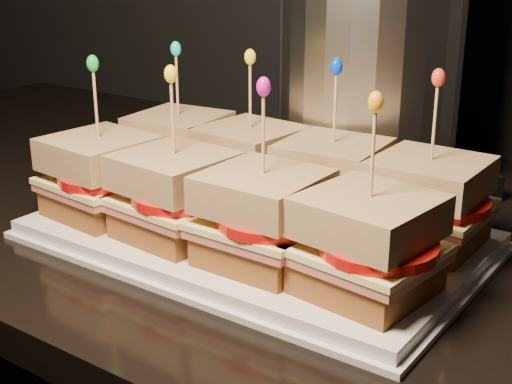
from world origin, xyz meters
The scene contains 61 objects.
platter centered at (-0.50, 1.56, 0.90)m, with size 0.43×0.27×0.02m, color white.
platter_rim centered at (-0.50, 1.56, 0.89)m, with size 0.44×0.28×0.01m, color white.
sandwich_0_bread_bot centered at (-0.65, 1.62, 0.92)m, with size 0.09×0.09×0.03m, color #60310F.
sandwich_0_ham centered at (-0.65, 1.62, 0.94)m, with size 0.10×0.10×0.01m, color #BB6157.
sandwich_0_cheese centered at (-0.65, 1.62, 0.94)m, with size 0.11×0.10×0.01m, color #FCF397.
sandwich_0_tomato centered at (-0.64, 1.62, 0.95)m, with size 0.09×0.09×0.01m, color red.
sandwich_0_bread_top centered at (-0.65, 1.62, 0.97)m, with size 0.10×0.10×0.03m, color #682E0D.
sandwich_0_pick centered at (-0.65, 1.62, 1.02)m, with size 0.00×0.00×0.09m, color tan.
sandwich_0_frill centered at (-0.65, 1.62, 1.06)m, with size 0.01×0.01×0.02m, color #0AC9C7.
sandwich_1_bread_bot centered at (-0.55, 1.62, 0.92)m, with size 0.09×0.09×0.03m, color #60310F.
sandwich_1_ham centered at (-0.55, 1.62, 0.94)m, with size 0.10×0.10×0.01m, color #BB6157.
sandwich_1_cheese centered at (-0.55, 1.62, 0.94)m, with size 0.11×0.10×0.01m, color #FCF397.
sandwich_1_tomato centered at (-0.54, 1.62, 0.95)m, with size 0.09×0.09×0.01m, color red.
sandwich_1_bread_top centered at (-0.55, 1.62, 0.97)m, with size 0.10×0.10×0.03m, color #682E0D.
sandwich_1_pick centered at (-0.55, 1.62, 1.02)m, with size 0.00×0.00×0.09m, color tan.
sandwich_1_frill centered at (-0.55, 1.62, 1.06)m, with size 0.01×0.01×0.02m, color yellow.
sandwich_2_bread_bot centered at (-0.45, 1.62, 0.92)m, with size 0.09×0.09×0.03m, color #60310F.
sandwich_2_ham centered at (-0.45, 1.62, 0.94)m, with size 0.10×0.10×0.01m, color #BB6157.
sandwich_2_cheese centered at (-0.45, 1.62, 0.94)m, with size 0.11×0.10×0.01m, color #FCF397.
sandwich_2_tomato centered at (-0.43, 1.62, 0.95)m, with size 0.09×0.09×0.01m, color red.
sandwich_2_bread_top centered at (-0.45, 1.62, 0.97)m, with size 0.10×0.10×0.03m, color #682E0D.
sandwich_2_pick centered at (-0.45, 1.62, 1.02)m, with size 0.00×0.00×0.09m, color tan.
sandwich_2_frill centered at (-0.45, 1.62, 1.06)m, with size 0.01×0.01×0.02m, color #033BCC.
sandwich_3_bread_bot centered at (-0.34, 1.62, 0.92)m, with size 0.09×0.09×0.03m, color #60310F.
sandwich_3_ham centered at (-0.34, 1.62, 0.94)m, with size 0.10×0.10×0.01m, color #BB6157.
sandwich_3_cheese centered at (-0.34, 1.62, 0.94)m, with size 0.11×0.10×0.01m, color #FCF397.
sandwich_3_tomato centered at (-0.33, 1.62, 0.95)m, with size 0.09×0.09×0.01m, color red.
sandwich_3_bread_top centered at (-0.34, 1.62, 0.97)m, with size 0.10×0.10×0.03m, color #682E0D.
sandwich_3_pick centered at (-0.34, 1.62, 1.02)m, with size 0.00×0.00×0.09m, color tan.
sandwich_3_frill centered at (-0.34, 1.62, 1.06)m, with size 0.01×0.01×0.02m, color red.
sandwich_4_bread_bot centered at (-0.65, 1.50, 0.92)m, with size 0.09×0.09×0.03m, color #60310F.
sandwich_4_ham centered at (-0.65, 1.50, 0.94)m, with size 0.10×0.10×0.01m, color #BB6157.
sandwich_4_cheese centered at (-0.65, 1.50, 0.94)m, with size 0.11×0.10×0.01m, color #FCF397.
sandwich_4_tomato centered at (-0.64, 1.49, 0.95)m, with size 0.09×0.09×0.01m, color red.
sandwich_4_bread_top centered at (-0.65, 1.50, 0.97)m, with size 0.10×0.10×0.03m, color #682E0D.
sandwich_4_pick centered at (-0.65, 1.50, 1.02)m, with size 0.00×0.00×0.09m, color tan.
sandwich_4_frill centered at (-0.65, 1.50, 1.06)m, with size 0.01×0.01×0.02m, color green.
sandwich_5_bread_bot centered at (-0.55, 1.50, 0.92)m, with size 0.09×0.09×0.03m, color #60310F.
sandwich_5_ham centered at (-0.55, 1.50, 0.94)m, with size 0.10×0.10×0.01m, color #BB6157.
sandwich_5_cheese centered at (-0.55, 1.50, 0.94)m, with size 0.11×0.10×0.01m, color #FCF397.
sandwich_5_tomato centered at (-0.54, 1.49, 0.95)m, with size 0.09×0.09×0.01m, color red.
sandwich_5_bread_top centered at (-0.55, 1.50, 0.97)m, with size 0.10×0.10×0.03m, color #682E0D.
sandwich_5_pick centered at (-0.55, 1.50, 1.02)m, with size 0.00×0.00×0.09m, color tan.
sandwich_5_frill centered at (-0.55, 1.50, 1.06)m, with size 0.01×0.01×0.02m, color yellow.
sandwich_6_bread_bot centered at (-0.45, 1.50, 0.92)m, with size 0.09×0.09×0.03m, color #60310F.
sandwich_6_ham centered at (-0.45, 1.50, 0.94)m, with size 0.10×0.10×0.01m, color #BB6157.
sandwich_6_cheese centered at (-0.45, 1.50, 0.94)m, with size 0.11×0.10×0.01m, color #FCF397.
sandwich_6_tomato centered at (-0.43, 1.49, 0.95)m, with size 0.09×0.09×0.01m, color red.
sandwich_6_bread_top centered at (-0.45, 1.50, 0.97)m, with size 0.10×0.10×0.03m, color #682E0D.
sandwich_6_pick centered at (-0.45, 1.50, 1.02)m, with size 0.00×0.00×0.09m, color tan.
sandwich_6_frill centered at (-0.45, 1.50, 1.06)m, with size 0.01×0.01×0.02m, color #D210A9.
sandwich_7_bread_bot centered at (-0.34, 1.50, 0.92)m, with size 0.09×0.09×0.03m, color #60310F.
sandwich_7_ham centered at (-0.34, 1.50, 0.94)m, with size 0.10×0.10×0.01m, color #BB6157.
sandwich_7_cheese centered at (-0.34, 1.50, 0.94)m, with size 0.11×0.10×0.01m, color #FCF397.
sandwich_7_tomato centered at (-0.33, 1.49, 0.95)m, with size 0.09×0.09×0.01m, color red.
sandwich_7_bread_top centered at (-0.34, 1.50, 0.97)m, with size 0.10×0.10×0.03m, color #682E0D.
sandwich_7_pick centered at (-0.34, 1.50, 1.02)m, with size 0.00×0.00×0.09m, color tan.
sandwich_7_frill centered at (-0.34, 1.50, 1.06)m, with size 0.01×0.01×0.02m, color orange.
appliance_base centered at (-0.49, 1.78, 0.91)m, with size 0.25×0.21×0.03m, color #262628.
appliance_body centered at (-0.49, 1.78, 1.06)m, with size 0.21×0.21×0.27m, color silver.
appliance centered at (-0.49, 1.78, 1.05)m, with size 0.25×0.21×0.33m, color silver, non-canonical shape.
Camera 1 is at (-0.11, 1.02, 1.18)m, focal length 50.00 mm.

